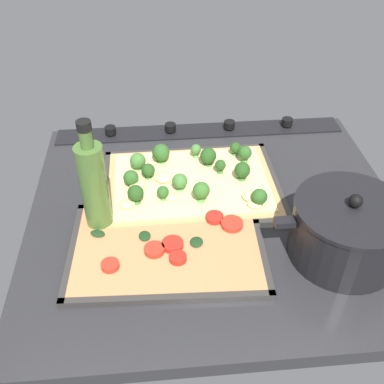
# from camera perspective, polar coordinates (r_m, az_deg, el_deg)

# --- Properties ---
(ground_plane) EXTENTS (0.76, 0.69, 0.03)m
(ground_plane) POSITION_cam_1_polar(r_m,az_deg,el_deg) (0.95, 2.92, -2.94)
(ground_plane) COLOR #28282B
(stove_control_panel) EXTENTS (0.73, 0.07, 0.03)m
(stove_control_panel) POSITION_cam_1_polar(r_m,az_deg,el_deg) (1.19, 1.00, 7.78)
(stove_control_panel) COLOR black
(stove_control_panel) RESTS_ON ground_plane
(baking_tray_front) EXTENTS (0.38, 0.28, 0.01)m
(baking_tray_front) POSITION_cam_1_polar(r_m,az_deg,el_deg) (1.00, -0.10, 0.69)
(baking_tray_front) COLOR #33302D
(baking_tray_front) RESTS_ON ground_plane
(broccoli_pizza) EXTENTS (0.36, 0.26, 0.06)m
(broccoli_pizza) POSITION_cam_1_polar(r_m,az_deg,el_deg) (0.99, -0.30, 1.51)
(broccoli_pizza) COLOR tan
(broccoli_pizza) RESTS_ON baking_tray_front
(baking_tray_back) EXTENTS (0.37, 0.26, 0.01)m
(baking_tray_back) POSITION_cam_1_polar(r_m,az_deg,el_deg) (0.86, -3.11, -7.09)
(baking_tray_back) COLOR #33302D
(baking_tray_back) RESTS_ON ground_plane
(veggie_pizza_back) EXTENTS (0.35, 0.24, 0.02)m
(veggie_pizza_back) POSITION_cam_1_polar(r_m,az_deg,el_deg) (0.86, -2.94, -6.72)
(veggie_pizza_back) COLOR #BF804F
(veggie_pizza_back) RESTS_ON baking_tray_back
(cooking_pot) EXTENTS (0.27, 0.20, 0.14)m
(cooking_pot) POSITION_cam_1_polar(r_m,az_deg,el_deg) (0.86, 18.79, -4.56)
(cooking_pot) COLOR black
(cooking_pot) RESTS_ON ground_plane
(oil_bottle) EXTENTS (0.05, 0.05, 0.24)m
(oil_bottle) POSITION_cam_1_polar(r_m,az_deg,el_deg) (0.86, -12.11, 0.67)
(oil_bottle) COLOR #476B2D
(oil_bottle) RESTS_ON ground_plane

